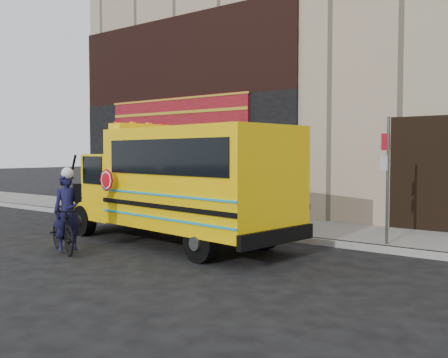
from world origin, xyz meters
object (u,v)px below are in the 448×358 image
at_px(school_bus, 180,181).
at_px(bicycle, 62,229).
at_px(cyclist, 68,214).
at_px(sign_pole, 387,177).

bearing_deg(school_bus, bicycle, -122.39).
bearing_deg(cyclist, sign_pole, -25.80).
distance_m(sign_pole, cyclist, 7.08).
xyz_separation_m(bicycle, cyclist, (0.10, 0.08, 0.34)).
relative_size(sign_pole, cyclist, 1.74).
height_order(bicycle, cyclist, cyclist).
distance_m(school_bus, cyclist, 2.63).
bearing_deg(sign_pole, school_bus, -151.44).
bearing_deg(cyclist, school_bus, -6.26).
relative_size(sign_pole, bicycle, 1.75).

